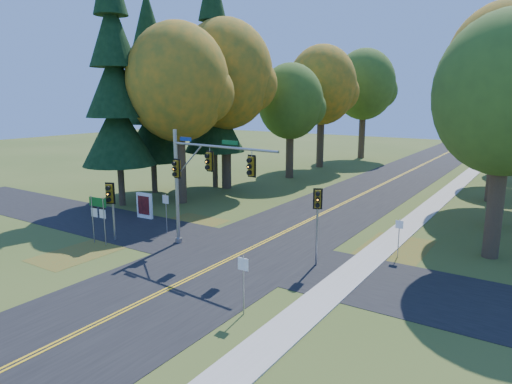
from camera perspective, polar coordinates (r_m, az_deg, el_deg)
The scene contains 29 objects.
ground at distance 23.94m, azimuth -4.37°, elevation -8.87°, with size 160.00×160.00×0.00m, color #394C1A.
road_main at distance 23.94m, azimuth -4.37°, elevation -8.85°, with size 8.00×160.00×0.02m, color black.
road_cross at distance 25.45m, azimuth -1.60°, elevation -7.55°, with size 60.00×6.00×0.02m, color black.
centerline_left at distance 23.99m, azimuth -4.56°, elevation -8.77°, with size 0.10×160.00×0.01m, color gold.
centerline_right at distance 23.88m, azimuth -4.18°, elevation -8.86°, with size 0.10×160.00×0.01m, color gold.
sidewalk_east at distance 20.99m, azimuth 9.48°, elevation -11.98°, with size 1.60×160.00×0.06m, color #9E998E.
leaf_patch_w_near at distance 30.85m, azimuth -9.43°, elevation -4.23°, with size 4.00×6.00×0.00m, color brown.
leaf_patch_e at distance 26.08m, azimuth 16.11°, elevation -7.54°, with size 3.50×8.00×0.00m, color brown.
leaf_patch_w_far at distance 27.18m, azimuth -21.12°, elevation -7.10°, with size 3.00×5.00×0.00m, color brown.
tree_w_a at distance 36.79m, azimuth -9.57°, elevation 13.27°, with size 8.00×8.00×14.15m.
tree_e_a at distance 26.55m, azimuth 29.07°, elevation 10.55°, with size 7.20×7.20×12.73m.
tree_w_b at distance 42.51m, azimuth -3.71°, elevation 14.37°, with size 8.60×8.60×15.38m.
tree_e_b at distance 33.38m, azimuth 29.08°, elevation 11.14°, with size 7.60×7.60×13.33m.
tree_w_c at distance 48.17m, azimuth 4.43°, elevation 11.17°, with size 6.80×6.80×11.91m.
tree_e_c at distance 41.61m, azimuth 28.74°, elevation 13.45°, with size 8.80×8.80×15.79m.
tree_w_d at distance 56.21m, azimuth 8.34°, elevation 13.04°, with size 8.20×8.20×14.56m.
tree_e_d at distance 50.75m, azimuth 28.69°, elevation 10.15°, with size 7.00×7.00×12.32m.
tree_w_e at distance 65.82m, azimuth 13.46°, elevation 12.90°, with size 8.40×8.40×14.97m.
pine_a at distance 36.88m, azimuth -17.17°, elevation 12.44°, with size 5.60×5.60×19.48m.
pine_b at distance 41.34m, azimuth -13.02°, elevation 11.11°, with size 5.60×5.60×17.31m.
pine_c at distance 43.04m, azimuth -5.33°, elevation 13.41°, with size 5.60×5.60×20.56m.
traffic_mast at distance 25.18m, azimuth -7.23°, elevation 2.19°, with size 7.32×0.93×6.65m.
east_signal_pole at distance 22.80m, azimuth 7.70°, elevation -1.92°, with size 0.44×0.53×4.05m.
ped_signal_pole at distance 28.01m, azimuth -17.71°, elevation -0.69°, with size 0.53×0.64×3.57m.
route_sign_cluster at distance 27.92m, azimuth -19.14°, elevation -2.21°, with size 1.32×0.17×2.83m.
info_kiosk at distance 33.14m, azimuth -13.76°, elevation -1.68°, with size 1.33×0.29×1.82m.
reg_sign_e_north at distance 25.40m, azimuth 17.44°, elevation -4.72°, with size 0.41×0.07×2.13m.
reg_sign_e_south at distance 18.01m, azimuth -1.59°, elevation -10.30°, with size 0.46×0.07×2.43m.
reg_sign_w at distance 29.02m, azimuth -11.20°, elevation -1.79°, with size 0.48×0.07×2.53m.
Camera 1 is at (13.77, -17.68, 8.43)m, focal length 32.00 mm.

